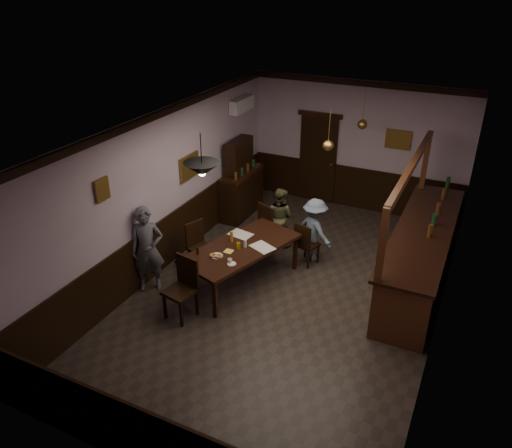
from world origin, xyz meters
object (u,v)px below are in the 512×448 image
Objects in this scene: person_seated_left at (279,217)px; coffee_cup at (230,261)px; bar_counter at (421,254)px; person_standing at (147,249)px; chair_far_left at (270,224)px; chair_far_right at (305,242)px; soda_can at (238,246)px; sideboard at (241,185)px; pendant_iron at (202,169)px; dining_table at (241,250)px; person_seated_right at (314,230)px; pendant_brass_mid at (328,146)px; pendant_brass_far at (362,124)px; chair_near at (183,285)px; chair_side at (199,244)px.

coffee_cup is at bearing 98.15° from person_seated_left.
bar_counter is at bearing 53.65° from coffee_cup.
chair_far_left is at bearing 25.92° from person_standing.
person_standing is 1.50m from coffee_cup.
chair_far_left reaches higher than chair_far_right.
soda_can is 0.07× the size of sideboard.
pendant_iron is at bearing 110.24° from chair_far_left.
person_seated_left is at bearing -84.57° from chair_far_left.
dining_table is 1.61m from person_seated_right.
dining_table is 1.37m from chair_far_right.
person_seated_left is 0.70× the size of sideboard.
sideboard is at bearing 116.52° from soda_can.
person_standing reaches higher than chair_far_left.
person_seated_right reaches higher than coffee_cup.
chair_far_left is 0.56× the size of sideboard.
person_standing is 19.87× the size of coffee_cup.
person_standing is 2.87m from person_seated_left.
dining_table is 2.72× the size of chair_far_right.
pendant_brass_mid is (1.25, 2.29, -0.14)m from pendant_iron.
person_seated_left is at bearing -34.13° from sideboard.
pendant_brass_far reaches higher than coffee_cup.
chair_near is 8.79× the size of soda_can.
chair_side is at bearing 174.22° from dining_table.
chair_far_left is 1.46m from soda_can.
coffee_cup is 1.68m from pendant_iron.
soda_can is (0.41, 1.16, 0.23)m from chair_near.
person_seated_right is at bearing 55.98° from dining_table.
chair_side is 0.53× the size of sideboard.
pendant_iron is 2.61m from pendant_brass_mid.
pendant_iron reaches higher than chair_near.
pendant_iron is at bearing -134.26° from coffee_cup.
chair_far_right is 1.84m from coffee_cup.
soda_can is (-0.91, -1.42, 0.17)m from person_seated_right.
sideboard is 2.21× the size of pendant_brass_far.
chair_side is (-0.89, -1.25, -0.03)m from chair_far_left.
chair_far_right is (0.87, -0.27, -0.07)m from chair_far_left.
chair_side is 1.18× the size of pendant_brass_mid.
chair_far_right is 0.55× the size of person_standing.
pendant_brass_mid reaches higher than person_seated_right.
person_standing reaches higher than dining_table.
person_standing is at bearing -151.66° from bar_counter.
bar_counter is (4.27, 2.31, -0.22)m from person_standing.
pendant_iron is at bearing -110.38° from pendant_brass_far.
chair_far_left is at bearing -178.26° from bar_counter.
pendant_brass_mid is at bearing -34.60° from chair_side.
bar_counter is 5.01× the size of pendant_brass_far.
person_standing reaches higher than chair_near.
pendant_iron is (-0.25, -0.76, 1.75)m from dining_table.
dining_table is 2.28× the size of chair_near.
chair_side is 2.23m from person_seated_right.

